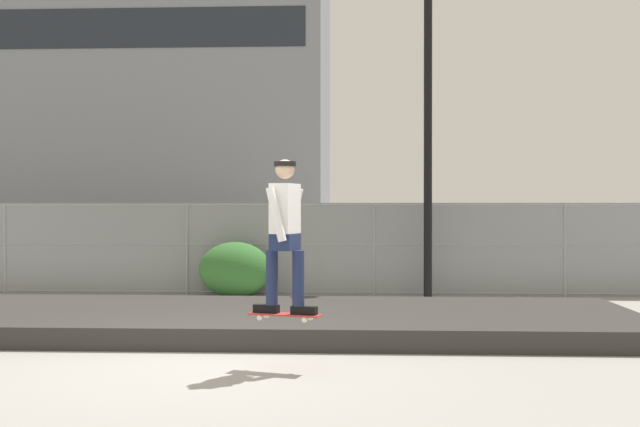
% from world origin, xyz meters
% --- Properties ---
extents(ground_plane, '(120.00, 120.00, 0.00)m').
position_xyz_m(ground_plane, '(0.00, 0.00, 0.00)').
color(ground_plane, gray).
extents(gravel_berm, '(11.03, 3.62, 0.29)m').
position_xyz_m(gravel_berm, '(0.00, 2.59, 0.14)').
color(gravel_berm, '#33302D').
rests_on(gravel_berm, ground_plane).
extents(skateboard, '(0.82, 0.42, 0.07)m').
position_xyz_m(skateboard, '(0.79, -0.24, 0.60)').
color(skateboard, '#B22D2D').
extents(skater, '(0.72, 0.62, 1.67)m').
position_xyz_m(skater, '(0.79, -0.24, 1.55)').
color(skater, black).
rests_on(skater, skateboard).
extents(chain_fence, '(18.84, 0.06, 1.85)m').
position_xyz_m(chain_fence, '(0.00, 7.08, 0.93)').
color(chain_fence, gray).
rests_on(chain_fence, ground_plane).
extents(street_lamp, '(0.44, 0.44, 6.91)m').
position_xyz_m(street_lamp, '(2.90, 6.52, 4.29)').
color(street_lamp, black).
rests_on(street_lamp, ground_plane).
extents(parked_car_near, '(4.47, 2.09, 1.66)m').
position_xyz_m(parked_car_near, '(-3.20, 11.03, 0.84)').
color(parked_car_near, black).
rests_on(parked_car_near, ground_plane).
extents(library_building, '(23.23, 15.24, 20.90)m').
position_xyz_m(library_building, '(-12.44, 47.96, 10.45)').
color(library_building, slate).
rests_on(library_building, ground_plane).
extents(shrub_left, '(1.40, 1.15, 1.08)m').
position_xyz_m(shrub_left, '(-0.84, 6.66, 0.54)').
color(shrub_left, '#336B2D').
rests_on(shrub_left, ground_plane).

